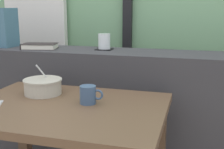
% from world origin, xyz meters
% --- Properties ---
extents(dark_console_ledge, '(2.80, 0.34, 0.86)m').
position_xyz_m(dark_console_ledge, '(0.00, 0.55, 0.43)').
color(dark_console_ledge, '#38383D').
rests_on(dark_console_ledge, ground).
extents(breakfast_table, '(0.92, 0.67, 0.69)m').
position_xyz_m(breakfast_table, '(-0.04, -0.02, 0.56)').
color(breakfast_table, brown).
rests_on(breakfast_table, ground).
extents(coaster_square, '(0.10, 0.10, 0.00)m').
position_xyz_m(coaster_square, '(-0.04, 0.59, 0.86)').
color(coaster_square, black).
rests_on(coaster_square, dark_console_ledge).
extents(juice_glass, '(0.08, 0.08, 0.10)m').
position_xyz_m(juice_glass, '(-0.04, 0.59, 0.91)').
color(juice_glass, white).
rests_on(juice_glass, coaster_square).
extents(closed_book, '(0.24, 0.18, 0.03)m').
position_xyz_m(closed_book, '(-0.46, 0.51, 0.88)').
color(closed_book, black).
rests_on(closed_book, dark_console_ledge).
extents(soup_bowl, '(0.20, 0.20, 0.16)m').
position_xyz_m(soup_bowl, '(-0.23, 0.12, 0.73)').
color(soup_bowl, '#BCB7A8').
rests_on(soup_bowl, breakfast_table).
extents(ceramic_mug, '(0.11, 0.08, 0.08)m').
position_xyz_m(ceramic_mug, '(0.05, 0.03, 0.73)').
color(ceramic_mug, '#3D567A').
rests_on(ceramic_mug, breakfast_table).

